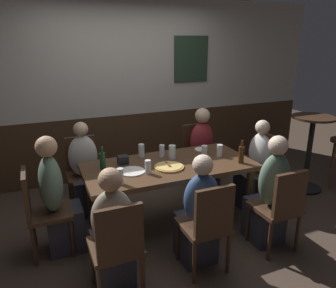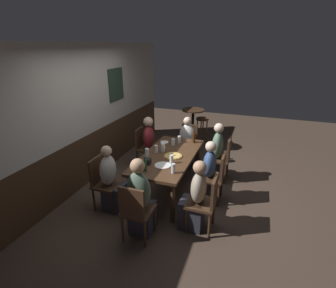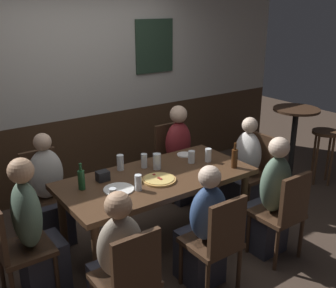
{
  "view_description": "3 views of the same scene",
  "coord_description": "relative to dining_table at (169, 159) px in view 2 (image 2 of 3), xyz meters",
  "views": [
    {
      "loc": [
        -1.27,
        -2.97,
        2.01
      ],
      "look_at": [
        -0.01,
        0.0,
        0.97
      ],
      "focal_mm": 34.47,
      "sensor_mm": 36.0,
      "label": 1
    },
    {
      "loc": [
        -3.85,
        -1.36,
        2.57
      ],
      "look_at": [
        -0.07,
        -0.01,
        0.98
      ],
      "focal_mm": 27.16,
      "sensor_mm": 36.0,
      "label": 2
    },
    {
      "loc": [
        -1.91,
        -2.86,
        2.26
      ],
      "look_at": [
        0.14,
        0.02,
        1.02
      ],
      "focal_mm": 43.07,
      "sensor_mm": 36.0,
      "label": 3
    }
  ],
  "objects": [
    {
      "name": "beer_bottle_green",
      "position": [
        -0.68,
        0.15,
        0.17
      ],
      "size": [
        0.06,
        0.06,
        0.24
      ],
      "color": "#194723",
      "rests_on": "dining_table"
    },
    {
      "name": "person_right_near",
      "position": [
        0.8,
        -0.69,
        -0.17
      ],
      "size": [
        0.34,
        0.37,
        1.16
      ],
      "color": "#2D2D38",
      "rests_on": "ground_plane"
    },
    {
      "name": "condiment_caddy",
      "position": [
        -0.45,
        0.2,
        0.12
      ],
      "size": [
        0.11,
        0.09,
        0.09
      ],
      "primitive_type": "cube",
      "color": "black",
      "rests_on": "dining_table"
    },
    {
      "name": "pizza",
      "position": [
        -0.04,
        -0.1,
        0.09
      ],
      "size": [
        0.31,
        0.31,
        0.03
      ],
      "color": "tan",
      "rests_on": "dining_table"
    },
    {
      "name": "chair_right_near",
      "position": [
        0.8,
        -0.85,
        -0.16
      ],
      "size": [
        0.4,
        0.4,
        0.88
      ],
      "color": "#422B1C",
      "rests_on": "ground_plane"
    },
    {
      "name": "person_left_far",
      "position": [
        -0.8,
        0.69,
        -0.2
      ],
      "size": [
        0.34,
        0.37,
        1.12
      ],
      "color": "#2D2D38",
      "rests_on": "ground_plane"
    },
    {
      "name": "beer_glass_half",
      "position": [
        0.02,
        0.24,
        0.14
      ],
      "size": [
        0.06,
        0.06,
        0.14
      ],
      "color": "silver",
      "rests_on": "dining_table"
    },
    {
      "name": "chair_head_east",
      "position": [
        1.33,
        0.0,
        -0.16
      ],
      "size": [
        0.4,
        0.4,
        0.88
      ],
      "color": "#422B1C",
      "rests_on": "ground_plane"
    },
    {
      "name": "chair_right_far",
      "position": [
        0.8,
        0.85,
        -0.16
      ],
      "size": [
        0.4,
        0.4,
        0.88
      ],
      "color": "#422B1C",
      "rests_on": "ground_plane"
    },
    {
      "name": "highball_clear",
      "position": [
        -0.61,
        -0.29,
        0.15
      ],
      "size": [
        0.06,
        0.06,
        0.16
      ],
      "color": "silver",
      "rests_on": "dining_table"
    },
    {
      "name": "wall_back",
      "position": [
        0.01,
        1.65,
        0.64
      ],
      "size": [
        6.4,
        0.13,
        2.6
      ],
      "color": "#3D2819",
      "rests_on": "ground_plane"
    },
    {
      "name": "beer_glass_tall",
      "position": [
        0.63,
        0.0,
        0.14
      ],
      "size": [
        0.06,
        0.06,
        0.14
      ],
      "color": "silver",
      "rests_on": "dining_table"
    },
    {
      "name": "person_head_east",
      "position": [
        1.16,
        0.0,
        -0.2
      ],
      "size": [
        0.37,
        0.34,
        1.11
      ],
      "color": "#2D2D38",
      "rests_on": "ground_plane"
    },
    {
      "name": "tumbler_water",
      "position": [
        -0.2,
        0.33,
        0.15
      ],
      "size": [
        0.07,
        0.07,
        0.15
      ],
      "color": "silver",
      "rests_on": "dining_table"
    },
    {
      "name": "dining_table",
      "position": [
        0.0,
        0.0,
        0.0
      ],
      "size": [
        1.82,
        0.87,
        0.74
      ],
      "color": "#472D1C",
      "rests_on": "ground_plane"
    },
    {
      "name": "chair_left_far",
      "position": [
        -0.8,
        0.85,
        -0.16
      ],
      "size": [
        0.4,
        0.4,
        0.88
      ],
      "color": "#422B1C",
      "rests_on": "ground_plane"
    },
    {
      "name": "person_right_far",
      "position": [
        0.8,
        0.69,
        -0.17
      ],
      "size": [
        0.34,
        0.37,
        1.15
      ],
      "color": "#2D2D38",
      "rests_on": "ground_plane"
    },
    {
      "name": "plate_white_large",
      "position": [
        -0.43,
        -0.05,
        0.09
      ],
      "size": [
        0.27,
        0.27,
        0.01
      ],
      "primitive_type": "cylinder",
      "color": "white",
      "rests_on": "dining_table"
    },
    {
      "name": "pint_glass_pale",
      "position": [
        0.1,
        0.14,
        0.15
      ],
      "size": [
        0.08,
        0.08,
        0.16
      ],
      "color": "silver",
      "rests_on": "dining_table"
    },
    {
      "name": "chair_head_west",
      "position": [
        -1.33,
        0.0,
        -0.16
      ],
      "size": [
        0.4,
        0.4,
        0.88
      ],
      "color": "#422B1C",
      "rests_on": "ground_plane"
    },
    {
      "name": "pint_glass_amber",
      "position": [
        -0.3,
        -0.15,
        0.14
      ],
      "size": [
        0.06,
        0.06,
        0.14
      ],
      "color": "silver",
      "rests_on": "dining_table"
    },
    {
      "name": "side_bar_table",
      "position": [
        2.14,
        0.11,
        -0.04
      ],
      "size": [
        0.56,
        0.56,
        1.05
      ],
      "color": "black",
      "rests_on": "ground_plane"
    },
    {
      "name": "bar_stool",
      "position": [
        2.59,
        -0.04,
        -0.1
      ],
      "size": [
        0.34,
        0.34,
        0.72
      ],
      "color": "#513521",
      "rests_on": "ground_plane"
    },
    {
      "name": "person_mid_near",
      "position": [
        0.0,
        -0.68,
        -0.21
      ],
      "size": [
        0.34,
        0.37,
        1.09
      ],
      "color": "#2D2D38",
      "rests_on": "ground_plane"
    },
    {
      "name": "tumbler_short",
      "position": [
        0.47,
        0.07,
        0.13
      ],
      "size": [
        0.07,
        0.07,
        0.13
      ],
      "color": "silver",
      "rests_on": "dining_table"
    },
    {
      "name": "ground_plane",
      "position": [
        0.0,
        0.0,
        -0.66
      ],
      "size": [
        12.0,
        12.0,
        0.0
      ],
      "primitive_type": "plane",
      "color": "#423328"
    },
    {
      "name": "plate_white_small",
      "position": [
        0.54,
        0.28,
        0.09
      ],
      "size": [
        0.16,
        0.16,
        0.01
      ],
      "primitive_type": "cylinder",
      "color": "white",
      "rests_on": "dining_table"
    },
    {
      "name": "person_head_west",
      "position": [
        -1.16,
        0.0,
        -0.16
      ],
      "size": [
        0.37,
        0.34,
        1.19
      ],
      "color": "#2D2D38",
      "rests_on": "ground_plane"
    },
    {
      "name": "beer_bottle_brown",
      "position": [
        0.73,
        -0.27,
        0.18
      ],
      "size": [
        0.06,
        0.06,
        0.26
      ],
      "color": "#42230F",
      "rests_on": "dining_table"
    },
    {
      "name": "person_left_near",
      "position": [
        -0.8,
        -0.69,
        -0.2
      ],
      "size": [
        0.34,
        0.37,
        1.09
      ],
      "color": "#2D2D38",
      "rests_on": "ground_plane"
    },
    {
      "name": "chair_mid_near",
      "position": [
        0.0,
        -0.85,
        -0.16
      ],
      "size": [
        0.4,
        0.4,
        0.88
      ],
      "color": "#422B1C",
      "rests_on": "ground_plane"
    },
    {
      "name": "chair_left_near",
      "position": [
        -0.8,
        -0.85,
        -0.16
      ],
      "size": [
        0.4,
        0.4,
        0.88
      ],
      "color": "#422B1C",
      "rests_on": "ground_plane"
    }
  ]
}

